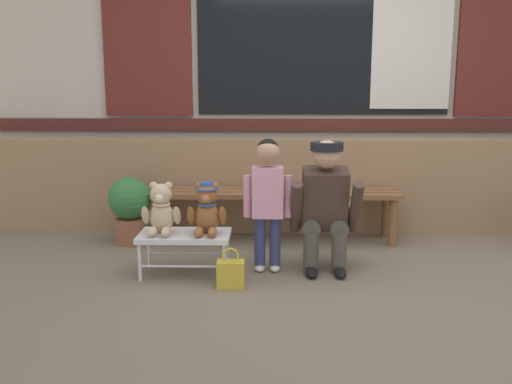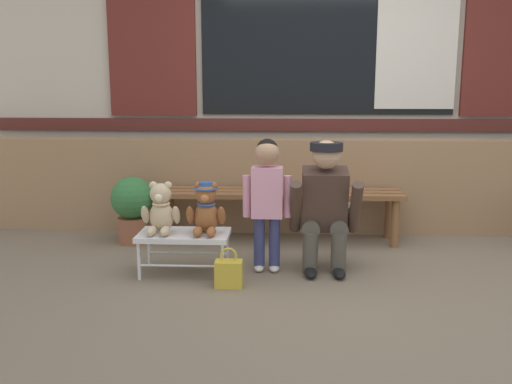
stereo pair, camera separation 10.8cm
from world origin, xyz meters
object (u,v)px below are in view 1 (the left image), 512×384
(wooden_bench_long, at_px, (276,198))
(teddy_bear_plain, at_px, (161,210))
(teddy_bear_with_hat, at_px, (207,209))
(potted_plant, at_px, (130,206))
(child_standing, at_px, (268,190))
(adult_crouching, at_px, (326,205))
(small_display_bench, at_px, (185,238))
(handbag_on_ground, at_px, (231,273))

(wooden_bench_long, height_order, teddy_bear_plain, teddy_bear_plain)
(teddy_bear_with_hat, height_order, potted_plant, teddy_bear_with_hat)
(child_standing, xyz_separation_m, adult_crouching, (0.42, 0.04, -0.11))
(small_display_bench, relative_size, handbag_on_ground, 2.35)
(wooden_bench_long, relative_size, teddy_bear_plain, 5.78)
(adult_crouching, height_order, handbag_on_ground, adult_crouching)
(handbag_on_ground, bearing_deg, wooden_bench_long, 74.68)
(teddy_bear_with_hat, bearing_deg, wooden_bench_long, 60.84)
(wooden_bench_long, xyz_separation_m, teddy_bear_plain, (-0.82, -0.89, 0.09))
(teddy_bear_with_hat, bearing_deg, adult_crouching, 8.86)
(small_display_bench, xyz_separation_m, child_standing, (0.58, 0.09, 0.33))
(small_display_bench, height_order, potted_plant, potted_plant)
(small_display_bench, bearing_deg, adult_crouching, 7.59)
(potted_plant, bearing_deg, small_display_bench, -53.17)
(teddy_bear_plain, bearing_deg, child_standing, 6.84)
(wooden_bench_long, distance_m, teddy_bear_with_hat, 1.02)
(teddy_bear_plain, xyz_separation_m, potted_plant, (-0.42, 0.77, -0.14))
(wooden_bench_long, relative_size, handbag_on_ground, 7.72)
(wooden_bench_long, bearing_deg, teddy_bear_with_hat, -119.16)
(adult_crouching, bearing_deg, child_standing, -174.13)
(wooden_bench_long, bearing_deg, potted_plant, -174.33)
(wooden_bench_long, distance_m, teddy_bear_plain, 1.21)
(teddy_bear_plain, xyz_separation_m, child_standing, (0.74, 0.09, 0.13))
(child_standing, height_order, handbag_on_ground, child_standing)
(adult_crouching, bearing_deg, teddy_bear_with_hat, -171.14)
(handbag_on_ground, bearing_deg, small_display_bench, 142.89)
(teddy_bear_with_hat, relative_size, child_standing, 0.38)
(wooden_bench_long, relative_size, small_display_bench, 3.28)
(teddy_bear_with_hat, distance_m, handbag_on_ground, 0.49)
(small_display_bench, bearing_deg, wooden_bench_long, 53.65)
(teddy_bear_plain, height_order, adult_crouching, adult_crouching)
(small_display_bench, bearing_deg, teddy_bear_with_hat, 0.77)
(potted_plant, bearing_deg, wooden_bench_long, 5.67)
(child_standing, relative_size, handbag_on_ground, 3.52)
(teddy_bear_plain, height_order, teddy_bear_with_hat, same)
(wooden_bench_long, relative_size, adult_crouching, 2.21)
(small_display_bench, distance_m, teddy_bear_with_hat, 0.26)
(child_standing, bearing_deg, adult_crouching, 5.87)
(wooden_bench_long, bearing_deg, handbag_on_ground, -105.32)
(teddy_bear_with_hat, relative_size, potted_plant, 0.64)
(wooden_bench_long, distance_m, small_display_bench, 1.11)
(small_display_bench, height_order, handbag_on_ground, small_display_bench)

